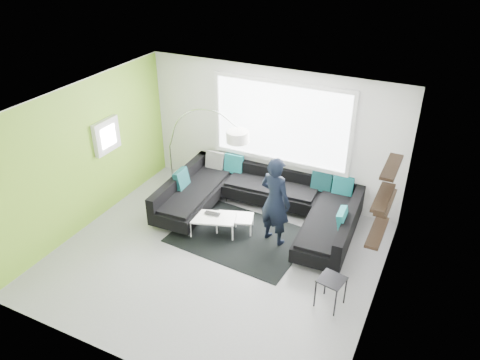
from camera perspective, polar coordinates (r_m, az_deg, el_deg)
name	(u,v)px	position (r m, az deg, el deg)	size (l,w,h in m)	color
ground	(216,257)	(8.48, -3.00, -9.37)	(5.50, 5.50, 0.00)	#95949A
room_shell	(221,163)	(7.62, -2.36, 2.09)	(5.54, 5.04, 2.82)	silver
sectional_sofa	(259,205)	(9.21, 2.36, -3.12)	(3.83, 2.49, 0.80)	black
rug	(240,236)	(8.95, -0.04, -6.88)	(2.41, 1.75, 0.01)	black
coffee_table	(224,223)	(9.00, -1.93, -5.32)	(1.08, 0.63, 0.35)	white
arc_lamp	(170,146)	(10.14, -8.57, 4.10)	(1.91, 0.62, 2.05)	silver
side_table	(330,292)	(7.54, 10.95, -13.26)	(0.38, 0.38, 0.52)	black
person	(275,201)	(8.41, 4.31, -2.58)	(0.72, 0.57, 1.72)	black
laptop	(211,215)	(8.92, -3.51, -4.26)	(0.33, 0.23, 0.02)	black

